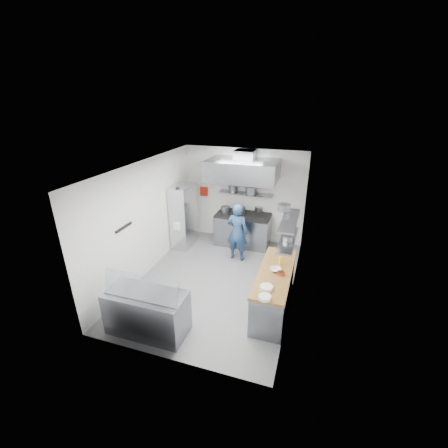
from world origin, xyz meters
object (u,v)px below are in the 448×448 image
(chef, at_px, (237,232))
(display_case, at_px, (147,312))
(gas_range, at_px, (243,230))
(wire_rack, at_px, (184,216))

(chef, xyz_separation_m, display_case, (-0.85, -3.18, -0.37))
(chef, distance_m, display_case, 3.31)
(gas_range, bearing_deg, chef, -84.60)
(gas_range, distance_m, wire_rack, 1.80)
(chef, bearing_deg, display_case, 79.27)
(wire_rack, distance_m, display_case, 3.65)
(gas_range, xyz_separation_m, wire_rack, (-1.63, -0.59, 0.48))
(gas_range, bearing_deg, wire_rack, -159.96)
(wire_rack, xyz_separation_m, display_case, (0.87, -3.51, -0.50))
(gas_range, relative_size, display_case, 1.07)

